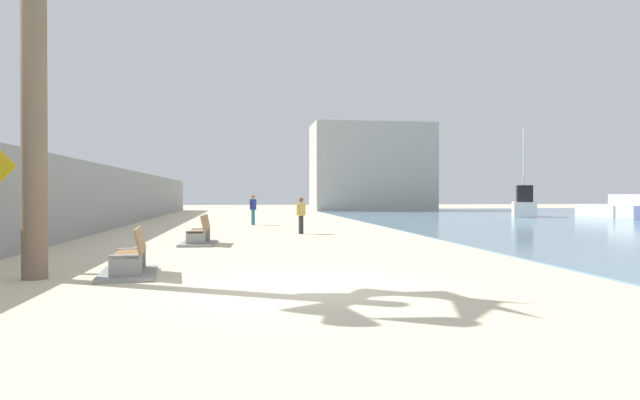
# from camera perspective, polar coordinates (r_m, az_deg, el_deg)

# --- Properties ---
(ground_plane) EXTENTS (120.00, 120.00, 0.00)m
(ground_plane) POSITION_cam_1_polar(r_m,az_deg,el_deg) (28.25, -5.71, -2.78)
(ground_plane) COLOR beige
(seawall) EXTENTS (0.80, 64.00, 2.98)m
(seawall) POSITION_cam_1_polar(r_m,az_deg,el_deg) (28.92, -20.74, 0.21)
(seawall) COLOR gray
(seawall) RESTS_ON ground
(bench_near) EXTENTS (1.32, 2.21, 0.98)m
(bench_near) POSITION_cam_1_polar(r_m,az_deg,el_deg) (12.29, -18.53, -6.11)
(bench_near) COLOR gray
(bench_near) RESTS_ON ground
(bench_far) EXTENTS (1.20, 2.15, 0.98)m
(bench_far) POSITION_cam_1_polar(r_m,az_deg,el_deg) (19.16, -12.01, -3.69)
(bench_far) COLOR gray
(bench_far) RESTS_ON ground
(person_walking) EXTENTS (0.41, 0.39, 1.53)m
(person_walking) POSITION_cam_1_polar(r_m,az_deg,el_deg) (23.77, -1.92, -1.31)
(person_walking) COLOR #333338
(person_walking) RESTS_ON ground
(person_standing) EXTENTS (0.37, 0.43, 1.64)m
(person_standing) POSITION_cam_1_polar(r_m,az_deg,el_deg) (30.73, -6.73, -0.73)
(person_standing) COLOR teal
(person_standing) RESTS_ON ground
(boat_outer) EXTENTS (3.13, 4.56, 6.36)m
(boat_outer) POSITION_cam_1_polar(r_m,az_deg,el_deg) (43.55, 19.76, -0.47)
(boat_outer) COLOR white
(boat_outer) RESTS_ON water_bay
(boat_nearest) EXTENTS (3.74, 6.35, 1.61)m
(boat_nearest) POSITION_cam_1_polar(r_m,az_deg,el_deg) (45.19, 28.11, -0.77)
(boat_nearest) COLOR white
(boat_nearest) RESTS_ON water_bay
(harbor_building) EXTENTS (12.00, 6.00, 8.70)m
(harbor_building) POSITION_cam_1_polar(r_m,az_deg,el_deg) (57.72, 5.20, 3.26)
(harbor_building) COLOR #ADAAA3
(harbor_building) RESTS_ON ground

